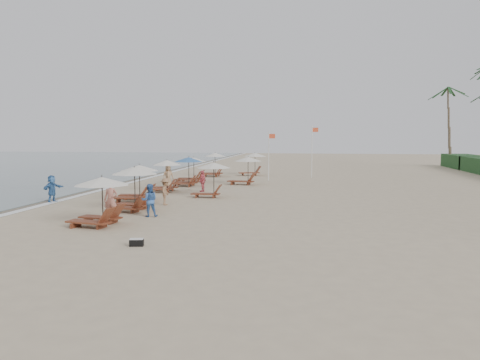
% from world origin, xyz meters
% --- Properties ---
extents(ground, '(160.00, 160.00, 0.00)m').
position_xyz_m(ground, '(0.00, 0.00, 0.00)').
color(ground, tan).
rests_on(ground, ground).
extents(wet_sand_band, '(3.20, 140.00, 0.01)m').
position_xyz_m(wet_sand_band, '(-12.50, 10.00, 0.00)').
color(wet_sand_band, '#6B5E4C').
rests_on(wet_sand_band, ground).
extents(foam_line, '(0.50, 140.00, 0.02)m').
position_xyz_m(foam_line, '(-11.20, 10.00, 0.01)').
color(foam_line, white).
rests_on(foam_line, ground).
extents(lounger_station_0, '(2.69, 2.40, 2.14)m').
position_xyz_m(lounger_station_0, '(-5.34, -3.50, 1.12)').
color(lounger_station_0, brown).
rests_on(lounger_station_0, ground).
extents(lounger_station_1, '(2.67, 2.43, 2.28)m').
position_xyz_m(lounger_station_1, '(-5.45, 0.46, 1.22)').
color(lounger_station_1, brown).
rests_on(lounger_station_1, ground).
extents(lounger_station_2, '(2.79, 2.33, 2.18)m').
position_xyz_m(lounger_station_2, '(-6.61, 3.90, 1.04)').
color(lounger_station_2, brown).
rests_on(lounger_station_2, ground).
extents(lounger_station_3, '(2.53, 2.45, 2.23)m').
position_xyz_m(lounger_station_3, '(-6.40, 8.57, 1.03)').
color(lounger_station_3, brown).
rests_on(lounger_station_3, ground).
extents(lounger_station_4, '(2.59, 2.27, 2.26)m').
position_xyz_m(lounger_station_4, '(-5.87, 12.36, 1.13)').
color(lounger_station_4, brown).
rests_on(lounger_station_4, ground).
extents(lounger_station_5, '(2.69, 2.21, 2.10)m').
position_xyz_m(lounger_station_5, '(-6.27, 15.14, 0.95)').
color(lounger_station_5, brown).
rests_on(lounger_station_5, ground).
extents(lounger_station_6, '(2.58, 2.06, 2.29)m').
position_xyz_m(lounger_station_6, '(-5.68, 20.94, 1.01)').
color(lounger_station_6, brown).
rests_on(lounger_station_6, ground).
extents(inland_station_0, '(2.57, 2.24, 2.22)m').
position_xyz_m(inland_station_0, '(-2.52, 6.29, 1.44)').
color(inland_station_0, brown).
rests_on(inland_station_0, ground).
extents(inland_station_1, '(2.85, 2.24, 2.22)m').
position_xyz_m(inland_station_1, '(-1.52, 14.16, 1.30)').
color(inland_station_1, brown).
rests_on(inland_station_1, ground).
extents(inland_station_2, '(2.81, 2.24, 2.22)m').
position_xyz_m(inland_station_2, '(-2.02, 22.68, 1.32)').
color(inland_station_2, brown).
rests_on(inland_station_2, ground).
extents(beachgoer_near, '(0.67, 0.45, 1.80)m').
position_xyz_m(beachgoer_near, '(-5.52, -1.83, 0.90)').
color(beachgoer_near, tan).
rests_on(beachgoer_near, ground).
extents(beachgoer_mid_a, '(0.93, 0.82, 1.60)m').
position_xyz_m(beachgoer_mid_a, '(-3.90, -1.02, 0.80)').
color(beachgoer_mid_a, '#3764A7').
rests_on(beachgoer_mid_a, ground).
extents(beachgoer_mid_b, '(0.72, 1.08, 1.55)m').
position_xyz_m(beachgoer_mid_b, '(-4.31, 2.66, 0.77)').
color(beachgoer_mid_b, '#906949').
rests_on(beachgoer_mid_b, ground).
extents(beachgoer_far_a, '(0.56, 0.94, 1.50)m').
position_xyz_m(beachgoer_far_a, '(-3.72, 9.02, 0.75)').
color(beachgoer_far_a, '#D55560').
rests_on(beachgoer_far_a, ground).
extents(beachgoer_far_b, '(1.00, 0.94, 1.72)m').
position_xyz_m(beachgoer_far_b, '(-6.97, 11.29, 0.86)').
color(beachgoer_far_b, tan).
rests_on(beachgoer_far_b, ground).
extents(waterline_walker, '(0.82, 1.56, 1.61)m').
position_xyz_m(waterline_walker, '(-11.32, 2.72, 0.80)').
color(waterline_walker, '#34639C').
rests_on(waterline_walker, ground).
extents(duffel_bag, '(0.53, 0.34, 0.27)m').
position_xyz_m(duffel_bag, '(-2.27, -6.78, 0.14)').
color(duffel_bag, black).
rests_on(duffel_bag, ground).
extents(flag_pole_near, '(0.60, 0.08, 4.28)m').
position_xyz_m(flag_pole_near, '(0.11, 17.74, 2.38)').
color(flag_pole_near, silver).
rests_on(flag_pole_near, ground).
extents(flag_pole_far, '(0.60, 0.08, 4.86)m').
position_xyz_m(flag_pole_far, '(3.83, 21.05, 2.68)').
color(flag_pole_far, silver).
rests_on(flag_pole_far, ground).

